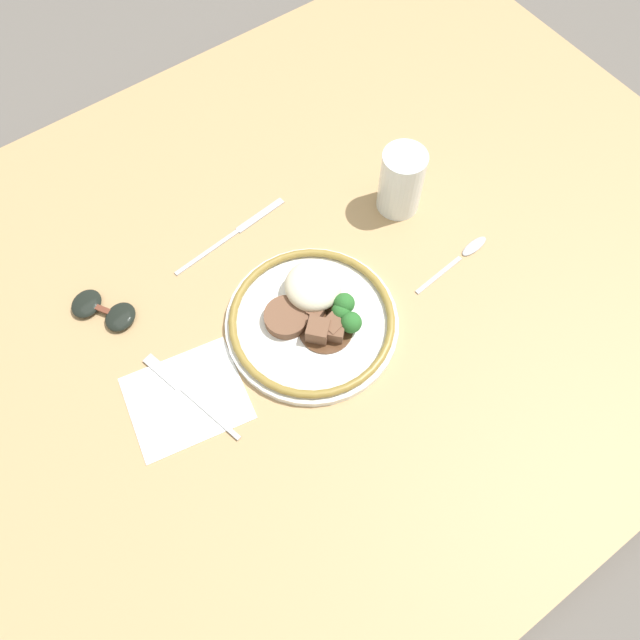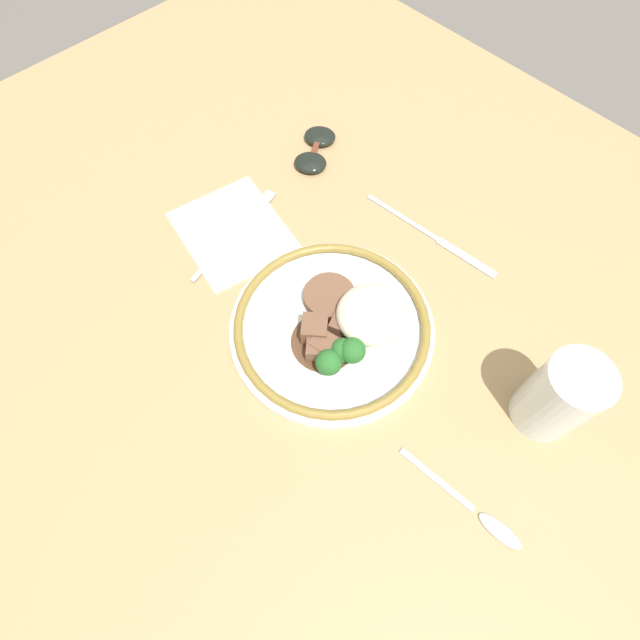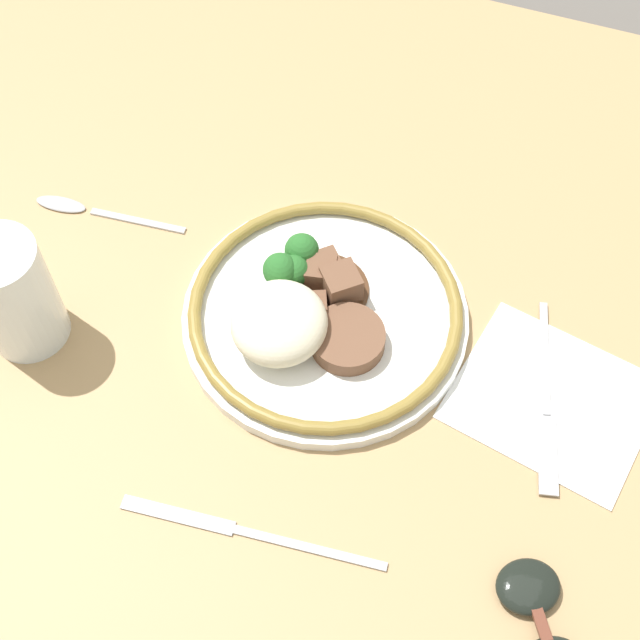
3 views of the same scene
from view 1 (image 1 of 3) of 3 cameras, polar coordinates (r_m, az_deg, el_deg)
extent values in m
plane|color=#5B5651|center=(1.00, -2.20, 1.14)|extent=(8.00, 8.00, 0.00)
cube|color=tan|center=(0.98, -2.24, 1.72)|extent=(1.52, 1.09, 0.04)
cube|color=white|center=(0.91, -12.10, -7.00)|extent=(0.19, 0.17, 0.00)
cylinder|color=white|center=(0.93, -0.74, -0.30)|extent=(0.26, 0.26, 0.01)
torus|color=olive|center=(0.92, -0.75, 0.04)|extent=(0.25, 0.25, 0.01)
ellipsoid|color=beige|center=(0.93, -0.64, 3.13)|extent=(0.08, 0.09, 0.05)
cylinder|color=brown|center=(0.92, -3.09, 0.25)|extent=(0.07, 0.07, 0.02)
cylinder|color=#51331E|center=(0.92, 0.30, -0.96)|extent=(0.08, 0.08, 0.00)
cube|color=brown|center=(0.92, -0.22, 0.75)|extent=(0.03, 0.03, 0.02)
cube|color=brown|center=(0.91, 1.42, -1.10)|extent=(0.04, 0.04, 0.03)
cube|color=brown|center=(0.90, -0.19, -0.99)|extent=(0.04, 0.04, 0.03)
cube|color=brown|center=(0.91, 1.15, -0.61)|extent=(0.03, 0.03, 0.03)
cylinder|color=#568442|center=(0.92, 2.81, -0.70)|extent=(0.01, 0.01, 0.01)
sphere|color=#286628|center=(0.90, 2.86, -0.23)|extent=(0.03, 0.03, 0.03)
cylinder|color=#568442|center=(0.93, 1.92, 0.32)|extent=(0.01, 0.01, 0.01)
sphere|color=#286628|center=(0.91, 1.95, 0.77)|extent=(0.03, 0.03, 0.03)
cylinder|color=#568442|center=(0.93, 2.19, 0.99)|extent=(0.01, 0.01, 0.01)
sphere|color=#286628|center=(0.91, 2.23, 1.53)|extent=(0.03, 0.03, 0.03)
cylinder|color=orange|center=(1.03, 7.35, 11.99)|extent=(0.06, 0.06, 0.09)
cylinder|color=white|center=(1.02, 7.44, 12.46)|extent=(0.07, 0.07, 0.12)
cube|color=#ADADB2|center=(0.90, -10.05, -8.34)|extent=(0.03, 0.11, 0.00)
cube|color=#ADADB2|center=(0.93, -14.17, -4.59)|extent=(0.03, 0.07, 0.00)
cube|color=#ADADB2|center=(1.02, -10.17, 6.19)|extent=(0.13, 0.02, 0.00)
cube|color=#ADADB2|center=(1.05, -5.48, 9.52)|extent=(0.10, 0.02, 0.00)
cube|color=#ADADB2|center=(1.00, 10.80, 4.07)|extent=(0.10, 0.02, 0.00)
ellipsoid|color=#ADADB2|center=(1.04, 13.91, 6.57)|extent=(0.05, 0.02, 0.01)
ellipsoid|color=black|center=(0.98, -17.79, 0.28)|extent=(0.07, 0.06, 0.02)
ellipsoid|color=black|center=(1.01, -20.57, 1.41)|extent=(0.07, 0.06, 0.02)
cube|color=brown|center=(1.00, -19.24, 0.91)|extent=(0.02, 0.03, 0.00)
camera|label=2|loc=(0.53, 33.88, 22.59)|focal=28.00mm
camera|label=3|loc=(0.78, -40.11, 42.53)|focal=50.00mm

